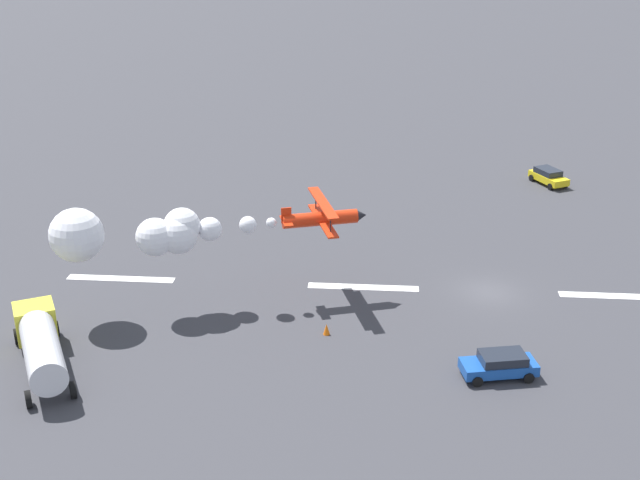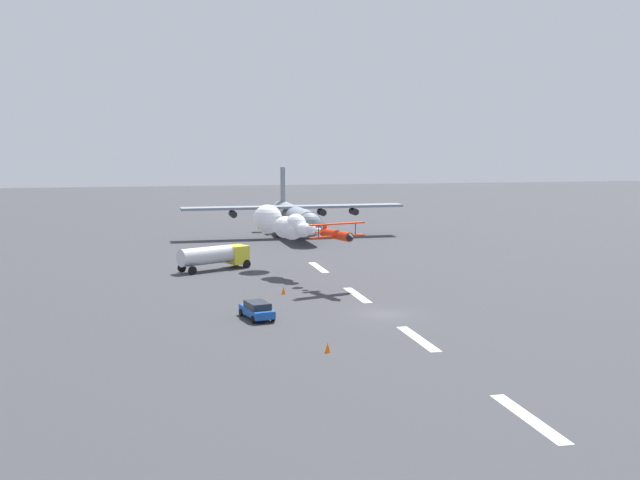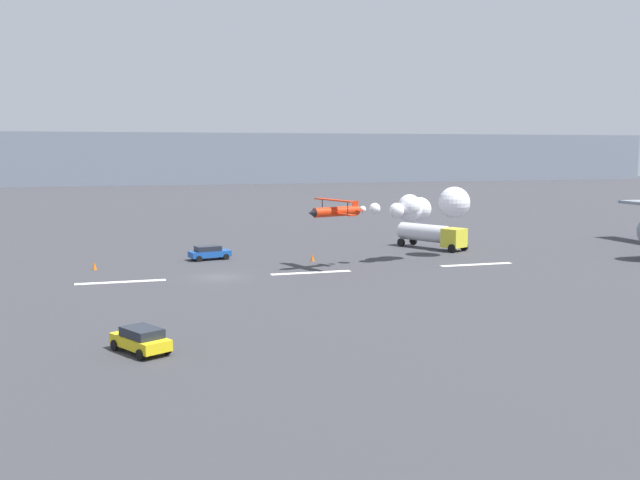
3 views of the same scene
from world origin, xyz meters
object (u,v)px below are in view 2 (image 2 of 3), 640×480
object	(u,v)px
cargo_transport_plane	(295,217)
stunt_biplane_red	(284,224)
traffic_cone_far	(284,290)
traffic_cone_near	(328,347)
fuel_tanker_truck	(215,256)
airport_staff_sedan	(257,310)

from	to	relation	value
cargo_transport_plane	stunt_biplane_red	bearing A→B (deg)	167.19
cargo_transport_plane	traffic_cone_far	xyz separation A→B (m)	(-45.95, 9.90, -2.99)
stunt_biplane_red	traffic_cone_near	xyz separation A→B (m)	(-34.44, 2.86, -5.46)
traffic_cone_far	traffic_cone_near	bearing A→B (deg)	178.30
cargo_transport_plane	stunt_biplane_red	distance (m)	34.87
fuel_tanker_truck	traffic_cone_far	size ratio (longest dim) A/B	12.03
cargo_transport_plane	fuel_tanker_truck	bearing A→B (deg)	152.32
stunt_biplane_red	fuel_tanker_truck	xyz separation A→B (m)	(4.55, 7.69, -4.09)
traffic_cone_near	traffic_cone_far	size ratio (longest dim) A/B	1.00
stunt_biplane_red	traffic_cone_near	world-z (taller)	stunt_biplane_red
traffic_cone_near	cargo_transport_plane	bearing A→B (deg)	-8.79
stunt_biplane_red	traffic_cone_far	world-z (taller)	stunt_biplane_red
stunt_biplane_red	traffic_cone_far	xyz separation A→B (m)	(-12.03, 2.19, -5.46)
fuel_tanker_truck	airport_staff_sedan	world-z (taller)	fuel_tanker_truck
cargo_transport_plane	traffic_cone_near	distance (m)	69.23
stunt_biplane_red	traffic_cone_far	distance (m)	13.39
fuel_tanker_truck	traffic_cone_far	world-z (taller)	fuel_tanker_truck
stunt_biplane_red	fuel_tanker_truck	size ratio (longest dim) A/B	2.25
cargo_transport_plane	traffic_cone_far	size ratio (longest dim) A/B	48.36
airport_staff_sedan	traffic_cone_near	world-z (taller)	airport_staff_sedan
stunt_biplane_red	airport_staff_sedan	size ratio (longest dim) A/B	4.35
cargo_transport_plane	traffic_cone_far	bearing A→B (deg)	167.84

